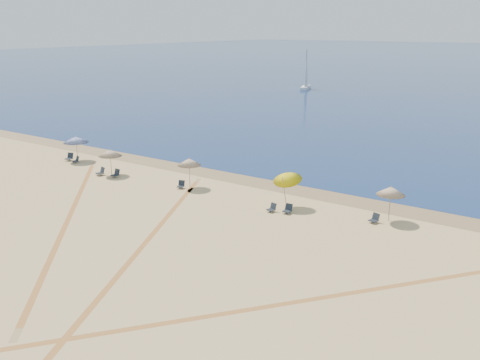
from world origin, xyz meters
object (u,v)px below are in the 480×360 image
object	(u,v)px
chair_1	(76,160)
sailboat_0	(306,77)
umbrella_4	(391,191)
chair_4	(181,185)
umbrella_2	(189,162)
umbrella_1	(110,153)
umbrella_3	(287,177)
chair_7	(375,219)
chair_3	(116,174)
chair_0	(69,157)
chair_6	(288,209)
umbrella_0	(76,140)
chair_5	(272,208)
chair_2	(101,172)

from	to	relation	value
chair_1	sailboat_0	xyz separation A→B (m)	(-9.50, 64.90, 2.12)
umbrella_4	chair_4	xyz separation A→B (m)	(-15.89, -2.23, -1.78)
umbrella_2	chair_1	size ratio (longest dim) A/B	3.30
umbrella_1	umbrella_3	bearing A→B (deg)	4.47
umbrella_3	chair_7	bearing A→B (deg)	4.19
umbrella_2	chair_3	xyz separation A→B (m)	(-6.99, -1.30, -1.77)
umbrella_4	chair_0	size ratio (longest dim) A/B	2.89
chair_4	chair_7	distance (m)	15.32
chair_4	chair_0	bearing A→B (deg)	157.34
chair_6	chair_3	bearing A→B (deg)	-179.85
umbrella_0	chair_0	bearing A→B (deg)	-152.63
umbrella_0	chair_5	world-z (taller)	umbrella_0
umbrella_4	chair_4	world-z (taller)	umbrella_4
chair_6	chair_2	bearing A→B (deg)	-178.97
chair_5	chair_6	distance (m)	1.10
umbrella_4	chair_4	bearing A→B (deg)	-172.02
umbrella_1	chair_2	distance (m)	1.83
chair_3	chair_5	world-z (taller)	chair_3
umbrella_0	umbrella_3	bearing A→B (deg)	-0.67
chair_4	chair_3	bearing A→B (deg)	166.49
chair_5	chair_7	world-z (taller)	chair_7
chair_0	chair_6	size ratio (longest dim) A/B	1.30
umbrella_2	chair_4	bearing A→B (deg)	-123.83
umbrella_1	chair_1	world-z (taller)	umbrella_1
chair_3	chair_6	xyz separation A→B (m)	(16.32, 0.44, -0.02)
umbrella_3	chair_2	size ratio (longest dim) A/B	3.56
chair_7	umbrella_2	bearing A→B (deg)	-161.51
umbrella_2	chair_5	distance (m)	8.57
umbrella_2	chair_3	world-z (taller)	umbrella_2
chair_3	chair_7	world-z (taller)	chair_3
umbrella_3	umbrella_4	distance (m)	7.05
umbrella_1	chair_5	distance (m)	16.23
umbrella_2	umbrella_1	bearing A→B (deg)	-172.76
chair_3	chair_4	size ratio (longest dim) A/B	0.94
chair_4	chair_1	bearing A→B (deg)	158.05
umbrella_4	chair_6	distance (m)	6.87
umbrella_4	chair_7	xyz separation A→B (m)	(-0.63, -0.88, -1.77)
umbrella_2	chair_5	xyz separation A→B (m)	(8.29, -1.21, -1.81)
umbrella_2	chair_6	world-z (taller)	umbrella_2
chair_7	sailboat_0	world-z (taller)	sailboat_0
umbrella_2	chair_0	size ratio (longest dim) A/B	2.92
chair_2	chair_7	bearing A→B (deg)	20.10
chair_3	sailboat_0	distance (m)	68.13
chair_1	chair_5	size ratio (longest dim) A/B	1.08
chair_0	chair_5	bearing A→B (deg)	-18.19
umbrella_3	chair_5	bearing A→B (deg)	-100.71
umbrella_4	chair_2	bearing A→B (deg)	-172.31
chair_7	umbrella_1	bearing A→B (deg)	-160.00
chair_4	chair_5	xyz separation A→B (m)	(8.69, -0.61, -0.01)
umbrella_2	chair_0	distance (m)	15.00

